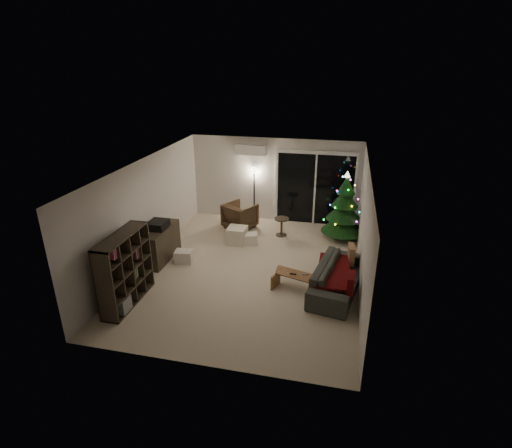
{
  "coord_description": "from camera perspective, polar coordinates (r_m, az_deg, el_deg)",
  "views": [
    {
      "loc": [
        1.99,
        -8.01,
        4.6
      ],
      "look_at": [
        0.1,
        0.3,
        1.05
      ],
      "focal_mm": 28.0,
      "sensor_mm": 36.0,
      "label": 1
    }
  ],
  "objects": [
    {
      "name": "armchair",
      "position": [
        11.59,
        -2.3,
        1.2
      ],
      "size": [
        1.08,
        1.09,
        0.74
      ],
      "primitive_type": "imported",
      "rotation": [
        0.0,
        0.0,
        2.66
      ],
      "color": "#47331E",
      "rests_on": "floor"
    },
    {
      "name": "media_cabinet",
      "position": [
        10.02,
        -13.57,
        -2.76
      ],
      "size": [
        0.51,
        1.33,
        0.83
      ],
      "primitive_type": "cube",
      "rotation": [
        0.0,
        0.0,
        -0.01
      ],
      "color": "#2C271E",
      "rests_on": "floor"
    },
    {
      "name": "remote_a",
      "position": [
        8.58,
        5.33,
        -7.12
      ],
      "size": [
        0.14,
        0.04,
        0.02
      ],
      "primitive_type": "cube",
      "color": "black",
      "rests_on": "coffee_table"
    },
    {
      "name": "sofa",
      "position": [
        8.7,
        11.61,
        -7.44
      ],
      "size": [
        1.2,
        2.24,
        0.62
      ],
      "primitive_type": "imported",
      "rotation": [
        0.0,
        0.0,
        1.39
      ],
      "color": "#4A4F48",
      "rests_on": "floor"
    },
    {
      "name": "cushion_a",
      "position": [
        9.16,
        13.44,
        -4.21
      ],
      "size": [
        0.16,
        0.42,
        0.41
      ],
      "primitive_type": "cube",
      "rotation": [
        0.0,
        0.0,
        0.09
      ],
      "color": "#A37045",
      "rests_on": "sofa"
    },
    {
      "name": "sofa_throw",
      "position": [
        8.63,
        11.02,
        -6.59
      ],
      "size": [
        0.66,
        1.53,
        0.05
      ],
      "primitive_type": "cube",
      "color": "#5B090A",
      "rests_on": "sofa"
    },
    {
      "name": "cushion_b",
      "position": [
        8.02,
        13.38,
        -8.32
      ],
      "size": [
        0.15,
        0.42,
        0.41
      ],
      "primitive_type": "cube",
      "rotation": [
        0.0,
        0.0,
        -0.07
      ],
      "color": "#5B090A",
      "rests_on": "sofa"
    },
    {
      "name": "cardboard_box_a",
      "position": [
        9.87,
        -10.25,
        -4.57
      ],
      "size": [
        0.46,
        0.38,
        0.3
      ],
      "primitive_type": "cube",
      "rotation": [
        0.0,
        0.0,
        0.14
      ],
      "color": "beige",
      "rests_on": "floor"
    },
    {
      "name": "remote_b",
      "position": [
        8.6,
        7.04,
        -7.11
      ],
      "size": [
        0.13,
        0.08,
        0.02
      ],
      "primitive_type": "cube",
      "rotation": [
        0.0,
        0.0,
        0.35
      ],
      "color": "slate",
      "rests_on": "coffee_table"
    },
    {
      "name": "bookshelf",
      "position": [
        8.42,
        -19.28,
        -6.02
      ],
      "size": [
        0.52,
        1.52,
        1.49
      ],
      "primitive_type": null,
      "rotation": [
        0.0,
        0.0,
        0.1
      ],
      "color": "#2C271E",
      "rests_on": "floor"
    },
    {
      "name": "stereo",
      "position": [
        9.82,
        -13.84,
        -0.1
      ],
      "size": [
        0.42,
        0.5,
        0.18
      ],
      "primitive_type": "cube",
      "color": "black",
      "rests_on": "media_cabinet"
    },
    {
      "name": "cardboard_box_b",
      "position": [
        10.65,
        -0.97,
        -2.13
      ],
      "size": [
        0.48,
        0.42,
        0.29
      ],
      "primitive_type": "cube",
      "rotation": [
        0.0,
        0.0,
        0.29
      ],
      "color": "beige",
      "rests_on": "floor"
    },
    {
      "name": "coffee_table",
      "position": [
        8.66,
        6.28,
        -8.28
      ],
      "size": [
        1.18,
        0.7,
        0.35
      ],
      "primitive_type": null,
      "rotation": [
        0.0,
        0.0,
        -0.3
      ],
      "color": "brown",
      "rests_on": "floor"
    },
    {
      "name": "room",
      "position": [
        10.27,
        3.41,
        2.15
      ],
      "size": [
        6.5,
        7.51,
        2.6
      ],
      "color": "beige",
      "rests_on": "ground"
    },
    {
      "name": "side_table",
      "position": [
        11.13,
        3.66,
        -0.4
      ],
      "size": [
        0.52,
        0.52,
        0.51
      ],
      "primitive_type": "cylinder",
      "rotation": [
        0.0,
        0.0,
        -0.35
      ],
      "color": "#2C271E",
      "rests_on": "floor"
    },
    {
      "name": "floor_lamp",
      "position": [
        12.08,
        -0.27,
        4.21
      ],
      "size": [
        0.25,
        0.25,
        1.57
      ],
      "primitive_type": "cylinder",
      "color": "black",
      "rests_on": "floor"
    },
    {
      "name": "ottoman",
      "position": [
        10.69,
        -2.73,
        -1.61
      ],
      "size": [
        0.5,
        0.5,
        0.44
      ],
      "primitive_type": "cube",
      "rotation": [
        0.0,
        0.0,
        -0.03
      ],
      "color": "white",
      "rests_on": "floor"
    },
    {
      "name": "christmas_tree",
      "position": [
        10.94,
        12.54,
        2.56
      ],
      "size": [
        1.52,
        1.52,
        1.9
      ],
      "primitive_type": "cone",
      "rotation": [
        0.0,
        0.0,
        0.36
      ],
      "color": "#123A16",
      "rests_on": "floor"
    }
  ]
}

